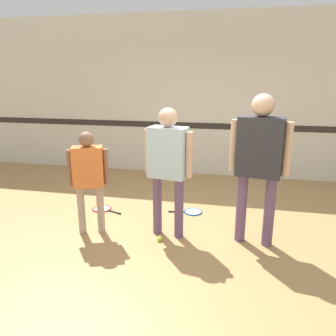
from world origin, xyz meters
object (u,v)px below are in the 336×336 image
at_px(racket_spare_on_floor, 192,212).
at_px(tennis_ball_near_instructor, 160,239).
at_px(person_student_left, 88,172).
at_px(person_student_right, 259,155).
at_px(racket_second_spare, 103,209).
at_px(tennis_ball_by_spare_racket, 181,210).
at_px(person_instructor, 168,159).
at_px(tennis_ball_stray_left, 99,207).

height_order(racket_spare_on_floor, tennis_ball_near_instructor, tennis_ball_near_instructor).
height_order(person_student_left, person_student_right, person_student_right).
bearing_deg(person_student_right, racket_second_spare, -4.95).
xyz_separation_m(person_student_right, racket_second_spare, (-2.25, 0.58, -1.11)).
bearing_deg(tennis_ball_by_spare_racket, person_student_left, -139.60).
distance_m(person_student_right, tennis_ball_by_spare_racket, 1.67).
relative_size(racket_second_spare, tennis_ball_by_spare_racket, 8.39).
height_order(person_student_left, tennis_ball_by_spare_racket, person_student_left).
xyz_separation_m(person_instructor, racket_second_spare, (-1.17, 0.60, -1.01)).
bearing_deg(person_student_right, racket_spare_on_floor, -31.29).
distance_m(person_student_left, tennis_ball_by_spare_racket, 1.58).
bearing_deg(tennis_ball_by_spare_racket, person_instructor, -93.10).
xyz_separation_m(tennis_ball_near_instructor, tennis_ball_stray_left, (-1.17, 0.80, 0.00)).
bearing_deg(tennis_ball_by_spare_racket, racket_second_spare, -173.57).
bearing_deg(tennis_ball_by_spare_racket, tennis_ball_near_instructor, -96.31).
bearing_deg(person_student_right, person_student_left, 14.11).
distance_m(racket_spare_on_floor, tennis_ball_stray_left, 1.44).
bearing_deg(person_student_right, tennis_ball_stray_left, -4.52).
bearing_deg(tennis_ball_near_instructor, person_student_left, 176.51).
xyz_separation_m(person_instructor, tennis_ball_stray_left, (-1.23, 0.60, -0.98)).
bearing_deg(person_instructor, tennis_ball_by_spare_racket, 96.95).
bearing_deg(person_student_right, tennis_ball_by_spare_racket, -25.06).
bearing_deg(person_instructor, racket_second_spare, 162.84).
height_order(person_instructor, racket_second_spare, person_instructor).
relative_size(tennis_ball_near_instructor, tennis_ball_stray_left, 1.00).
xyz_separation_m(tennis_ball_by_spare_racket, tennis_ball_stray_left, (-1.27, -0.14, 0.00)).
xyz_separation_m(person_student_left, person_student_right, (2.08, 0.16, 0.29)).
xyz_separation_m(racket_spare_on_floor, tennis_ball_stray_left, (-1.43, -0.18, 0.02)).
height_order(person_student_right, racket_spare_on_floor, person_student_right).
bearing_deg(racket_spare_on_floor, racket_second_spare, -3.81).
relative_size(person_student_left, racket_spare_on_floor, 2.51).
relative_size(racket_second_spare, tennis_ball_stray_left, 8.39).
distance_m(person_instructor, tennis_ball_stray_left, 1.69).
xyz_separation_m(racket_spare_on_floor, tennis_ball_by_spare_racket, (-0.16, -0.04, 0.02)).
bearing_deg(racket_spare_on_floor, tennis_ball_near_instructor, 63.61).
xyz_separation_m(person_student_left, racket_second_spare, (-0.17, 0.75, -0.82)).
bearing_deg(racket_spare_on_floor, tennis_ball_stray_left, -4.06).
relative_size(racket_spare_on_floor, tennis_ball_by_spare_racket, 8.14).
relative_size(racket_second_spare, tennis_ball_near_instructor, 8.39).
xyz_separation_m(tennis_ball_near_instructor, tennis_ball_by_spare_racket, (0.10, 0.94, 0.00)).
distance_m(racket_spare_on_floor, tennis_ball_near_instructor, 1.02).
xyz_separation_m(person_instructor, person_student_right, (1.08, 0.01, 0.11)).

